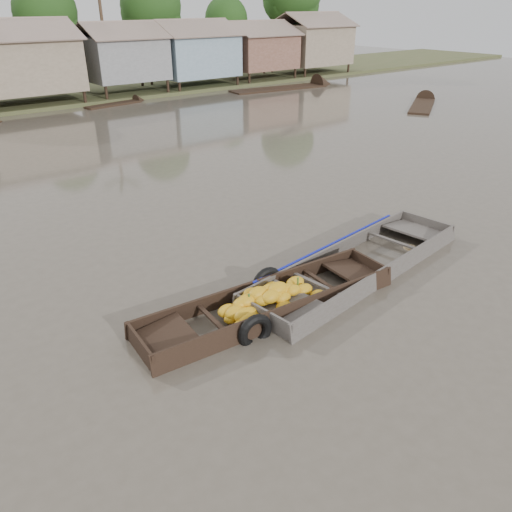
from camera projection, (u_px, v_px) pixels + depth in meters
ground at (312, 306)px, 11.41m from camera, size 120.00×120.00×0.00m
riverbank at (18, 54)px, 33.90m from camera, size 120.00×12.47×10.22m
banana_boat at (266, 304)px, 11.13m from camera, size 6.37×2.07×0.87m
viewer_boat at (357, 268)px, 12.93m from camera, size 7.33×2.64×0.58m
distant_boats at (136, 113)px, 31.58m from camera, size 45.80×16.25×0.35m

